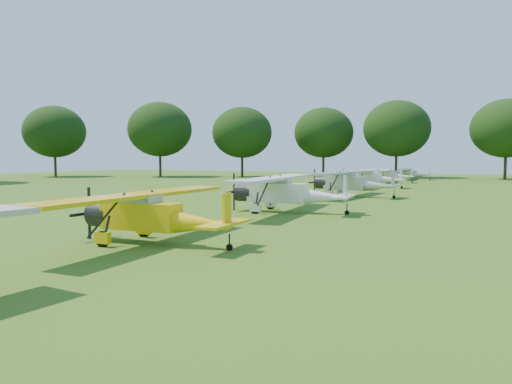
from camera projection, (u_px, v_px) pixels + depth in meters
ground at (276, 211)px, 31.63m from camera, size 160.00×160.00×0.00m
tree_belt at (333, 79)px, 29.70m from camera, size 137.36×130.27×14.52m
aircraft_2 at (152, 212)px, 19.38m from camera, size 6.85×10.89×2.15m
aircraft_3 at (286, 190)px, 30.51m from camera, size 7.61×12.12×2.38m
aircraft_4 at (351, 181)px, 42.63m from camera, size 7.50×11.94×2.35m
aircraft_5 at (371, 176)px, 55.37m from camera, size 6.84×10.88×2.15m
aircraft_6 at (389, 174)px, 66.33m from camera, size 6.09×9.68×1.90m
aircraft_7 at (410, 173)px, 74.78m from camera, size 5.92×9.43×1.86m
golf_cart at (349, 179)px, 66.56m from camera, size 2.01×1.38×1.61m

